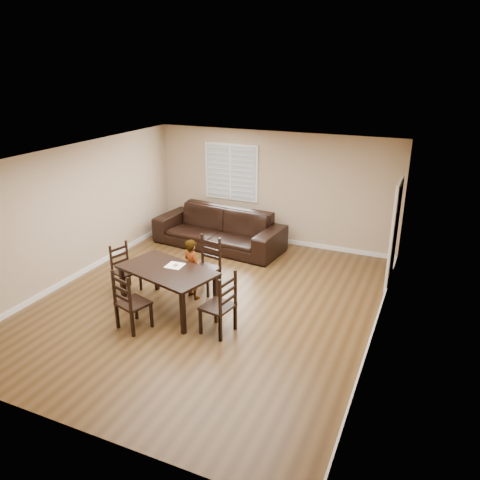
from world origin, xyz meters
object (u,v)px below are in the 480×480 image
(chair_right, at_px, (224,307))
(sofa, at_px, (219,229))
(chair_far, at_px, (127,305))
(child, at_px, (192,269))
(chair_left, at_px, (122,269))
(dining_table, at_px, (167,274))
(chair_near, at_px, (209,265))
(donut, at_px, (176,265))

(chair_right, bearing_deg, sofa, -142.88)
(chair_far, relative_size, child, 0.91)
(chair_left, distance_m, child, 1.44)
(dining_table, height_order, sofa, sofa)
(child, bearing_deg, chair_near, -76.98)
(dining_table, relative_size, donut, 20.04)
(chair_left, bearing_deg, chair_right, -89.23)
(chair_right, xyz_separation_m, child, (-1.10, 0.93, 0.09))
(chair_left, height_order, sofa, chair_left)
(chair_right, relative_size, donut, 11.49)
(chair_far, distance_m, child, 1.53)
(donut, bearing_deg, chair_far, -106.49)
(dining_table, relative_size, sofa, 0.61)
(sofa, bearing_deg, child, -68.88)
(child, bearing_deg, chair_far, 101.39)
(chair_far, xyz_separation_m, chair_left, (-1.00, 1.21, -0.05))
(chair_right, height_order, sofa, chair_right)
(chair_left, relative_size, donut, 10.05)
(dining_table, height_order, chair_right, chair_right)
(chair_near, bearing_deg, dining_table, -94.73)
(child, bearing_deg, chair_left, 37.14)
(donut, height_order, sofa, sofa)
(chair_right, xyz_separation_m, sofa, (-1.79, 3.45, -0.04))
(dining_table, distance_m, chair_right, 1.32)
(dining_table, xyz_separation_m, chair_right, (1.26, -0.33, -0.22))
(dining_table, bearing_deg, sofa, 114.77)
(chair_right, bearing_deg, donut, -103.43)
(donut, bearing_deg, chair_near, 76.96)
(chair_right, bearing_deg, chair_near, -134.75)
(chair_near, distance_m, chair_right, 1.70)
(chair_near, relative_size, chair_far, 1.01)
(chair_right, distance_m, child, 1.44)
(chair_near, xyz_separation_m, sofa, (-0.80, 2.07, -0.03))
(chair_near, relative_size, sofa, 0.35)
(chair_near, xyz_separation_m, child, (-0.11, -0.46, 0.10))
(dining_table, xyz_separation_m, chair_left, (-1.24, 0.34, -0.28))
(chair_near, height_order, chair_far, chair_near)
(donut, xyz_separation_m, sofa, (-0.60, 2.94, -0.37))
(chair_left, bearing_deg, child, -63.88)
(donut, bearing_deg, sofa, 101.50)
(child, relative_size, sofa, 0.38)
(child, height_order, sofa, child)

